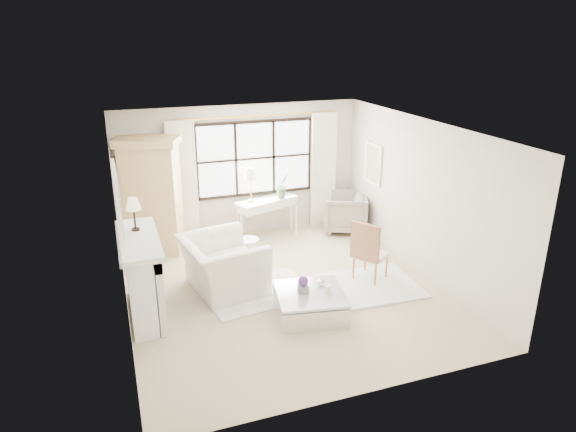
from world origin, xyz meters
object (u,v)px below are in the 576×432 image
console_table (267,217)px  coffee_table (310,304)px  club_armchair (223,265)px  armoire (152,195)px

console_table → coffee_table: size_ratio=1.18×
console_table → club_armchair: 2.46m
armoire → console_table: bearing=22.2°
armoire → club_armchair: 2.27m
armoire → coffee_table: size_ratio=1.92×
club_armchair → coffee_table: bearing=-149.3°
coffee_table → console_table: bearing=94.4°
armoire → club_armchair: bearing=-45.0°
console_table → club_armchair: club_armchair is taller
coffee_table → armoire: bearing=131.4°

